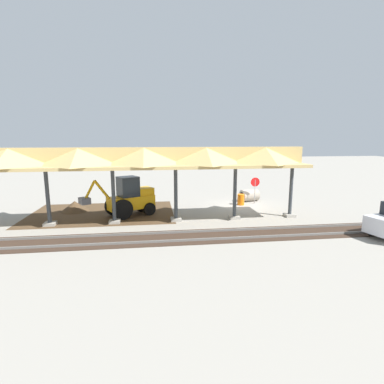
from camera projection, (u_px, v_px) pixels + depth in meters
ground_plane at (242, 206)px, 24.50m from camera, size 120.00×120.00×0.00m
dirt_work_zone at (103, 213)px, 22.09m from camera, size 10.33×7.00×0.01m
platform_canopy at (144, 159)px, 19.08m from camera, size 21.30×3.20×4.90m
rail_tracks at (279, 233)px, 17.46m from camera, size 60.00×2.58×0.15m
stop_sign at (255, 185)px, 25.08m from camera, size 0.76×0.06×2.21m
backhoe at (129, 198)px, 21.16m from camera, size 5.03×3.48×2.82m
dirt_mound at (75, 211)px, 22.72m from camera, size 4.18×4.18×1.56m
concrete_pipe at (249, 195)px, 26.20m from camera, size 1.74×1.37×1.03m
traffic_barrel at (241, 200)px, 24.74m from camera, size 0.56×0.56×0.90m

